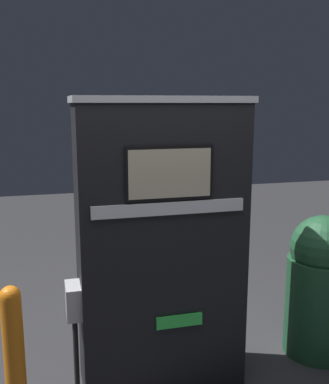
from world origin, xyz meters
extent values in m
cube|color=black|center=(0.00, 0.22, 0.49)|extent=(1.05, 0.45, 0.98)
cube|color=black|center=(0.00, 0.22, 1.42)|extent=(1.05, 0.45, 0.89)
cube|color=#B7B7BC|center=(0.00, 0.22, 1.88)|extent=(1.08, 0.48, 0.04)
cube|color=black|center=(0.00, -0.01, 1.46)|extent=(0.53, 0.01, 0.32)
cube|color=beige|center=(0.00, -0.01, 1.46)|extent=(0.49, 0.01, 0.28)
cube|color=silver|center=(0.00, -0.01, 1.26)|extent=(0.92, 0.02, 0.07)
cube|color=#33D84C|center=(0.06, -0.01, 0.54)|extent=(0.29, 0.02, 0.08)
cube|color=#B7B7BC|center=(-0.57, 0.13, 0.68)|extent=(0.09, 0.20, 0.20)
cylinder|color=black|center=(-0.57, 0.07, 0.37)|extent=(0.03, 0.03, 0.42)
cylinder|color=orange|center=(-0.90, -0.14, 0.43)|extent=(0.11, 0.11, 0.87)
sphere|color=orange|center=(-0.90, -0.14, 0.87)|extent=(0.11, 0.11, 0.11)
cylinder|color=#1E4C2D|center=(1.24, 0.26, 0.37)|extent=(0.50, 0.50, 0.74)
sphere|color=#1E4C2D|center=(1.24, 0.26, 0.82)|extent=(0.48, 0.48, 0.48)
camera|label=1|loc=(-0.69, -2.47, 1.86)|focal=42.00mm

